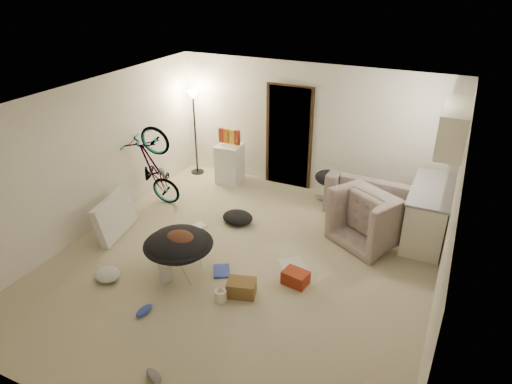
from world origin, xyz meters
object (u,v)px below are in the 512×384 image
at_px(tv_box, 115,216).
at_px(drink_case_a, 241,288).
at_px(armchair, 378,221).
at_px(floor_lamp, 194,115).
at_px(kitchen_counter, 428,214).
at_px(saucer_chair, 179,250).
at_px(mini_fridge, 230,164).
at_px(drink_case_b, 296,278).
at_px(sofa, 379,201).
at_px(juicer, 221,295).
at_px(bicycle, 156,184).

height_order(tv_box, drink_case_a, tv_box).
bearing_deg(armchair, floor_lamp, 16.72).
xyz_separation_m(armchair, tv_box, (-4.00, -1.70, -0.00)).
distance_m(kitchen_counter, saucer_chair, 4.05).
distance_m(mini_fridge, drink_case_b, 3.62).
distance_m(kitchen_counter, drink_case_a, 3.38).
bearing_deg(sofa, saucer_chair, 55.97).
relative_size(kitchen_counter, saucer_chair, 1.50).
relative_size(mini_fridge, saucer_chair, 0.81).
bearing_deg(armchair, tv_box, 53.93).
xyz_separation_m(tv_box, drink_case_b, (3.22, 0.01, -0.24)).
relative_size(floor_lamp, drink_case_b, 5.18).
bearing_deg(mini_fridge, juicer, -67.52).
xyz_separation_m(saucer_chair, juicer, (0.83, -0.28, -0.33)).
bearing_deg(floor_lamp, juicer, -54.14).
bearing_deg(mini_fridge, saucer_chair, -78.53).
bearing_deg(juicer, kitchen_counter, 51.28).
bearing_deg(floor_lamp, kitchen_counter, -7.66).
xyz_separation_m(mini_fridge, juicer, (1.67, -3.41, -0.31)).
bearing_deg(drink_case_a, saucer_chair, 161.38).
bearing_deg(drink_case_b, mini_fridge, 142.49).
height_order(sofa, saucer_chair, saucer_chair).
bearing_deg(sofa, floor_lamp, -0.25).
relative_size(floor_lamp, tv_box, 1.77).
height_order(saucer_chair, drink_case_b, saucer_chair).
bearing_deg(floor_lamp, bicycle, -86.39).
height_order(saucer_chair, drink_case_a, saucer_chair).
distance_m(bicycle, tv_box, 1.16).
bearing_deg(saucer_chair, drink_case_a, -2.31).
relative_size(floor_lamp, armchair, 1.73).
distance_m(sofa, bicycle, 4.11).
xyz_separation_m(kitchen_counter, tv_box, (-4.73, -2.09, -0.10)).
bearing_deg(tv_box, kitchen_counter, 12.39).
height_order(sofa, juicer, sofa).
xyz_separation_m(mini_fridge, drink_case_b, (2.46, -2.63, -0.30)).
bearing_deg(bicycle, sofa, -74.61).
distance_m(armchair, drink_case_a, 2.64).
bearing_deg(drink_case_b, tv_box, -170.46).
distance_m(armchair, tv_box, 4.35).
bearing_deg(mini_fridge, drink_case_b, -50.60).
distance_m(armchair, mini_fridge, 3.38).
distance_m(floor_lamp, drink_case_a, 4.43).
bearing_deg(kitchen_counter, floor_lamp, 172.34).
distance_m(armchair, drink_case_b, 1.88).
xyz_separation_m(armchair, drink_case_a, (-1.37, -2.24, -0.23)).
height_order(mini_fridge, drink_case_a, mini_fridge).
xyz_separation_m(floor_lamp, saucer_chair, (1.71, -3.23, -0.89)).
bearing_deg(sofa, mini_fridge, 0.79).
bearing_deg(armchair, drink_case_a, 89.39).
bearing_deg(saucer_chair, mini_fridge, 105.14).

